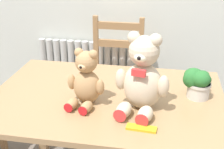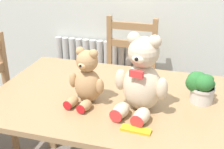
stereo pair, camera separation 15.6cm
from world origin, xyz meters
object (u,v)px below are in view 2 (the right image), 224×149
object	(u,v)px
wooden_chair_behind	(127,79)
chocolate_bar	(136,130)
potted_plant	(201,86)
teddy_bear_left	(87,80)
teddy_bear_right	(141,79)

from	to	relation	value
wooden_chair_behind	chocolate_bar	size ratio (longest dim) A/B	7.00
wooden_chair_behind	potted_plant	distance (m)	1.03
wooden_chair_behind	teddy_bear_left	world-z (taller)	teddy_bear_left
teddy_bear_right	chocolate_bar	bearing A→B (deg)	107.66
teddy_bear_left	potted_plant	distance (m)	0.61
potted_plant	chocolate_bar	world-z (taller)	potted_plant
teddy_bear_left	potted_plant	bearing A→B (deg)	-152.06
teddy_bear_left	teddy_bear_right	bearing A→B (deg)	-169.03
wooden_chair_behind	teddy_bear_left	bearing A→B (deg)	90.03
teddy_bear_right	chocolate_bar	size ratio (longest dim) A/B	2.86
wooden_chair_behind	teddy_bear_right	world-z (taller)	teddy_bear_right
wooden_chair_behind	teddy_bear_right	size ratio (longest dim) A/B	2.45
chocolate_bar	teddy_bear_right	bearing A→B (deg)	96.15
wooden_chair_behind	chocolate_bar	xyz separation A→B (m)	(0.31, -1.13, 0.29)
teddy_bear_left	chocolate_bar	size ratio (longest dim) A/B	2.14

